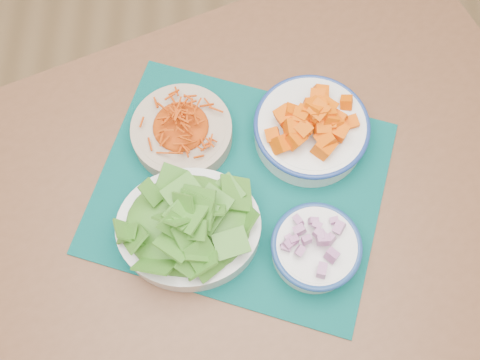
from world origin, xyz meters
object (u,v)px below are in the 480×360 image
at_px(squash_bowl, 312,126).
at_px(onion_bowl, 316,247).
at_px(lettuce_bowl, 188,224).
at_px(placemat, 240,187).
at_px(carrot_bowl, 182,130).
at_px(table, 232,225).

height_order(squash_bowl, onion_bowl, squash_bowl).
relative_size(lettuce_bowl, onion_bowl, 1.55).
xyz_separation_m(placemat, squash_bowl, (0.13, 0.10, 0.05)).
relative_size(squash_bowl, lettuce_bowl, 0.84).
bearing_deg(onion_bowl, carrot_bowl, 136.25).
xyz_separation_m(squash_bowl, lettuce_bowl, (-0.21, -0.18, 0.01)).
relative_size(table, carrot_bowl, 6.24).
bearing_deg(carrot_bowl, table, -57.07).
xyz_separation_m(table, lettuce_bowl, (-0.07, -0.05, 0.15)).
height_order(table, onion_bowl, onion_bowl).
distance_m(carrot_bowl, onion_bowl, 0.31).
distance_m(table, onion_bowl, 0.21).
distance_m(table, carrot_bowl, 0.21).
xyz_separation_m(carrot_bowl, onion_bowl, (0.23, -0.22, 0.01)).
bearing_deg(onion_bowl, placemat, 135.52).
xyz_separation_m(squash_bowl, onion_bowl, (-0.00, -0.22, -0.01)).
distance_m(placemat, onion_bowl, 0.18).
bearing_deg(carrot_bowl, placemat, -42.85).
bearing_deg(lettuce_bowl, onion_bowl, -12.09).
xyz_separation_m(placemat, carrot_bowl, (-0.10, 0.10, 0.03)).
bearing_deg(lettuce_bowl, table, 30.36).
bearing_deg(table, lettuce_bowl, -170.97).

